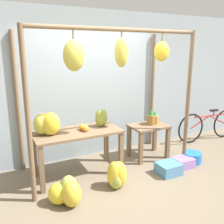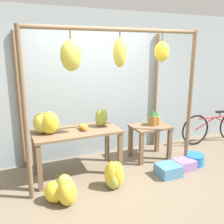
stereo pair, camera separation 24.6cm
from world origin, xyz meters
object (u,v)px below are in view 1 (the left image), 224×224
object	(u,v)px
orange_pile	(84,128)
fruit_crate_white	(169,169)
banana_pile_on_table	(47,124)
banana_pile_ground_left	(66,192)
blue_bucket	(192,157)
fruit_crate_purple	(183,162)
parked_bicycle	(208,125)
banana_pile_ground_right	(116,175)
papaya_pile	(101,118)
pineapple_cluster	(152,118)

from	to	relation	value
orange_pile	fruit_crate_white	size ratio (longest dim) A/B	0.62
banana_pile_on_table	banana_pile_ground_left	xyz separation A→B (m)	(0.05, -0.74, -0.78)
blue_bucket	fruit_crate_purple	size ratio (longest dim) A/B	1.04
banana_pile_on_table	fruit_crate_white	size ratio (longest dim) A/B	1.23
orange_pile	parked_bicycle	size ratio (longest dim) A/B	0.14
banana_pile_ground_right	papaya_pile	xyz separation A→B (m)	(0.08, 0.72, 0.72)
banana_pile_ground_right	parked_bicycle	xyz separation A→B (m)	(2.91, 0.89, 0.16)
banana_pile_ground_right	fruit_crate_purple	size ratio (longest dim) A/B	1.27
parked_bicycle	banana_pile_on_table	bearing A→B (deg)	-177.03
banana_pile_on_table	banana_pile_ground_left	world-z (taller)	banana_pile_on_table
banana_pile_on_table	papaya_pile	distance (m)	0.93
banana_pile_on_table	papaya_pile	bearing A→B (deg)	1.81
pineapple_cluster	banana_pile_ground_right	bearing A→B (deg)	-147.37
orange_pile	pineapple_cluster	size ratio (longest dim) A/B	0.74
banana_pile_on_table	blue_bucket	size ratio (longest dim) A/B	1.32
banana_pile_on_table	pineapple_cluster	size ratio (longest dim) A/B	1.47
orange_pile	fruit_crate_purple	size ratio (longest dim) A/B	0.69
banana_pile_ground_right	parked_bicycle	size ratio (longest dim) A/B	0.25
banana_pile_on_table	banana_pile_ground_right	size ratio (longest dim) A/B	1.08
papaya_pile	fruit_crate_purple	distance (m)	1.70
papaya_pile	banana_pile_ground_left	bearing A→B (deg)	-139.03
banana_pile_ground_left	blue_bucket	bearing A→B (deg)	4.50
parked_bicycle	papaya_pile	world-z (taller)	papaya_pile
banana_pile_on_table	fruit_crate_purple	distance (m)	2.50
parked_bicycle	papaya_pile	bearing A→B (deg)	-176.64
fruit_crate_white	parked_bicycle	world-z (taller)	parked_bicycle
banana_pile_ground_left	parked_bicycle	bearing A→B (deg)	14.13
banana_pile_ground_right	papaya_pile	distance (m)	1.02
banana_pile_ground_left	banana_pile_on_table	bearing A→B (deg)	93.83
banana_pile_ground_right	fruit_crate_purple	bearing A→B (deg)	2.77
blue_bucket	banana_pile_on_table	bearing A→B (deg)	168.04
banana_pile_ground_left	parked_bicycle	size ratio (longest dim) A/B	0.30
orange_pile	fruit_crate_white	xyz separation A→B (m)	(1.27, -0.64, -0.73)
banana_pile_on_table	banana_pile_ground_left	bearing A→B (deg)	-86.17
orange_pile	banana_pile_ground_left	distance (m)	1.08
banana_pile_on_table	banana_pile_ground_right	world-z (taller)	banana_pile_on_table
parked_bicycle	blue_bucket	bearing A→B (deg)	-148.47
fruit_crate_white	fruit_crate_purple	xyz separation A→B (m)	(0.40, 0.09, -0.01)
banana_pile_on_table	orange_pile	bearing A→B (deg)	-6.92
pineapple_cluster	papaya_pile	distance (m)	1.12
orange_pile	fruit_crate_white	world-z (taller)	orange_pile
fruit_crate_white	papaya_pile	distance (m)	1.44
fruit_crate_white	blue_bucket	world-z (taller)	fruit_crate_white
parked_bicycle	orange_pile	bearing A→B (deg)	-175.21
orange_pile	banana_pile_ground_left	world-z (taller)	orange_pile
parked_bicycle	fruit_crate_white	bearing A→B (deg)	-154.54
fruit_crate_white	blue_bucket	bearing A→B (deg)	13.53
pineapple_cluster	fruit_crate_purple	world-z (taller)	pineapple_cluster
banana_pile_ground_left	fruit_crate_purple	bearing A→B (deg)	2.99
banana_pile_ground_left	papaya_pile	xyz separation A→B (m)	(0.88, 0.77, 0.75)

